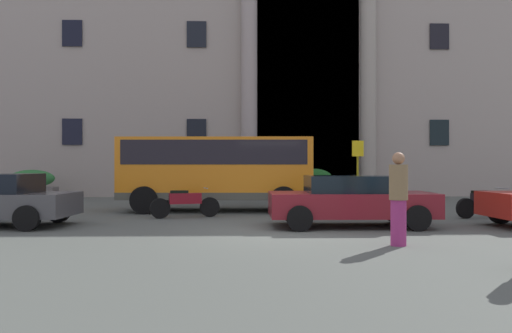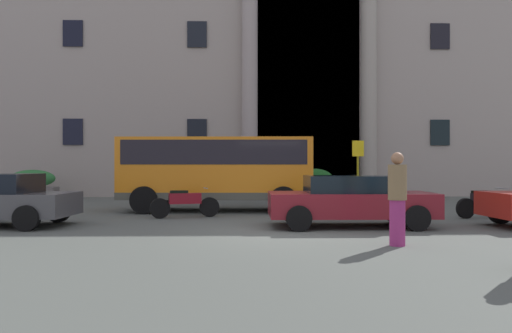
{
  "view_description": "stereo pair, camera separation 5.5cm",
  "coord_description": "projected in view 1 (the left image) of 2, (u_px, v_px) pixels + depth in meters",
  "views": [
    {
      "loc": [
        -0.89,
        -11.36,
        1.56
      ],
      "look_at": [
        -0.33,
        5.76,
        1.54
      ],
      "focal_mm": 34.17,
      "sensor_mm": 36.0,
      "label": 1
    },
    {
      "loc": [
        -0.83,
        -11.36,
        1.56
      ],
      "look_at": [
        -0.33,
        5.76,
        1.54
      ],
      "focal_mm": 34.17,
      "sensor_mm": 36.0,
      "label": 2
    }
  ],
  "objects": [
    {
      "name": "ground_plane",
      "position": [
        278.0,
        235.0,
        11.38
      ],
      "size": [
        80.0,
        64.0,
        0.12
      ],
      "primitive_type": "cube",
      "color": "#4F534D"
    },
    {
      "name": "office_building_facade",
      "position": [
        255.0,
        68.0,
        28.84
      ],
      "size": [
        38.32,
        9.65,
        14.76
      ],
      "color": "#A0948A",
      "rests_on": "ground_plane"
    },
    {
      "name": "orange_minibus",
      "position": [
        217.0,
        167.0,
        16.82
      ],
      "size": [
        6.51,
        2.72,
        2.51
      ],
      "rotation": [
        0.0,
        0.0,
        -0.03
      ],
      "color": "orange",
      "rests_on": "ground_plane"
    },
    {
      "name": "bus_stop_sign",
      "position": [
        358.0,
        166.0,
        18.52
      ],
      "size": [
        0.44,
        0.08,
        2.52
      ],
      "color": "#9B9215",
      "rests_on": "ground_plane"
    },
    {
      "name": "hedge_planter_entrance_left",
      "position": [
        313.0,
        185.0,
        21.86
      ],
      "size": [
        1.8,
        0.99,
        1.44
      ],
      "color": "gray",
      "rests_on": "ground_plane"
    },
    {
      "name": "hedge_planter_far_west",
      "position": [
        186.0,
        187.0,
        21.41
      ],
      "size": [
        1.71,
        0.92,
        1.32
      ],
      "color": "gray",
      "rests_on": "ground_plane"
    },
    {
      "name": "hedge_planter_far_east",
      "position": [
        32.0,
        186.0,
        21.93
      ],
      "size": [
        2.14,
        0.77,
        1.38
      ],
      "color": "#65605D",
      "rests_on": "ground_plane"
    },
    {
      "name": "parked_sedan_far",
      "position": [
        351.0,
        200.0,
        12.46
      ],
      "size": [
        4.17,
        1.99,
        1.31
      ],
      "rotation": [
        0.0,
        0.0,
        -0.01
      ],
      "color": "maroon",
      "rests_on": "ground_plane"
    },
    {
      "name": "motorcycle_far_end",
      "position": [
        3.0,
        203.0,
        14.33
      ],
      "size": [
        1.95,
        0.55,
        0.89
      ],
      "rotation": [
        0.0,
        0.0,
        0.12
      ],
      "color": "black",
      "rests_on": "ground_plane"
    },
    {
      "name": "motorcycle_near_kerb",
      "position": [
        184.0,
        202.0,
        14.58
      ],
      "size": [
        2.05,
        0.78,
        0.89
      ],
      "rotation": [
        0.0,
        0.0,
        0.27
      ],
      "color": "black",
      "rests_on": "ground_plane"
    },
    {
      "name": "scooter_by_planter",
      "position": [
        484.0,
        203.0,
        14.59
      ],
      "size": [
        1.97,
        0.69,
        0.89
      ],
      "rotation": [
        0.0,
        0.0,
        0.23
      ],
      "color": "black",
      "rests_on": "ground_plane"
    },
    {
      "name": "pedestrian_man_red_shirt",
      "position": [
        398.0,
        198.0,
        9.48
      ],
      "size": [
        0.36,
        0.36,
        1.82
      ],
      "rotation": [
        0.0,
        0.0,
        4.7
      ],
      "color": "#A12E6F",
      "rests_on": "ground_plane"
    }
  ]
}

